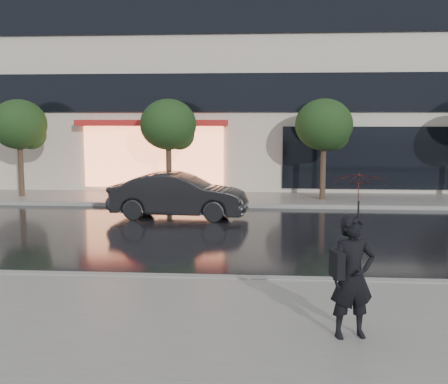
{
  "coord_description": "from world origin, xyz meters",
  "views": [
    {
      "loc": [
        0.8,
        -11.74,
        3.24
      ],
      "look_at": [
        -0.24,
        2.18,
        1.4
      ],
      "focal_mm": 45.0,
      "sensor_mm": 36.0,
      "label": 1
    }
  ],
  "objects": [
    {
      "name": "curb_far",
      "position": [
        0.0,
        8.5,
        0.07
      ],
      "size": [
        60.0,
        0.25,
        0.14
      ],
      "primitive_type": "cube",
      "color": "gray",
      "rests_on": "ground"
    },
    {
      "name": "ground",
      "position": [
        0.0,
        0.0,
        0.0
      ],
      "size": [
        120.0,
        120.0,
        0.0
      ],
      "primitive_type": "plane",
      "color": "black",
      "rests_on": "ground"
    },
    {
      "name": "tree_far_west",
      "position": [
        -8.94,
        10.03,
        2.92
      ],
      "size": [
        2.2,
        2.2,
        3.99
      ],
      "color": "#33261C",
      "rests_on": "ground"
    },
    {
      "name": "tree_mid_west",
      "position": [
        -2.94,
        10.03,
        2.92
      ],
      "size": [
        2.2,
        2.2,
        3.99
      ],
      "color": "#33261C",
      "rests_on": "ground"
    },
    {
      "name": "office_building",
      "position": [
        -0.0,
        17.97,
        9.0
      ],
      "size": [
        30.0,
        12.76,
        18.0
      ],
      "color": "#BDB4A0",
      "rests_on": "ground"
    },
    {
      "name": "tree_mid_east",
      "position": [
        3.06,
        10.03,
        2.92
      ],
      "size": [
        2.2,
        2.2,
        3.99
      ],
      "color": "#33261C",
      "rests_on": "ground"
    },
    {
      "name": "parked_car",
      "position": [
        -2.03,
        6.25,
        0.73
      ],
      "size": [
        4.56,
        1.87,
        1.47
      ],
      "primitive_type": "imported",
      "rotation": [
        0.0,
        0.0,
        1.5
      ],
      "color": "black",
      "rests_on": "ground"
    },
    {
      "name": "sidewalk_near",
      "position": [
        0.0,
        -3.25,
        0.06
      ],
      "size": [
        60.0,
        4.5,
        0.12
      ],
      "primitive_type": "cube",
      "color": "slate",
      "rests_on": "ground"
    },
    {
      "name": "pedestrian_with_umbrella",
      "position": [
        2.07,
        -3.89,
        1.61
      ],
      "size": [
        1.05,
        1.06,
        2.38
      ],
      "rotation": [
        0.0,
        0.0,
        0.25
      ],
      "color": "black",
      "rests_on": "sidewalk_near"
    },
    {
      "name": "curb_near",
      "position": [
        0.0,
        -1.0,
        0.07
      ],
      "size": [
        60.0,
        0.25,
        0.14
      ],
      "primitive_type": "cube",
      "color": "gray",
      "rests_on": "ground"
    },
    {
      "name": "sidewalk_far",
      "position": [
        0.0,
        10.25,
        0.06
      ],
      "size": [
        60.0,
        3.5,
        0.12
      ],
      "primitive_type": "cube",
      "color": "slate",
      "rests_on": "ground"
    }
  ]
}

